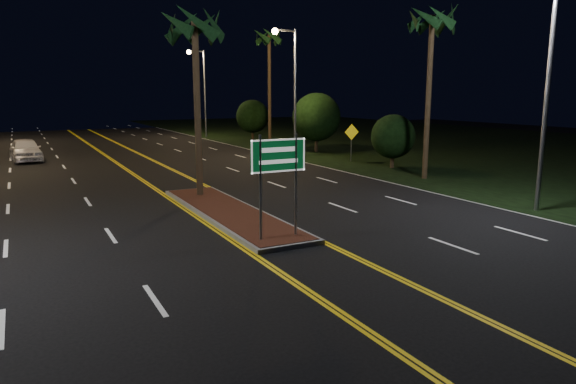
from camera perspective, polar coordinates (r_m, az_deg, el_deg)
ground at (r=13.67m, az=4.28°, el=-8.49°), size 120.00×120.00×0.00m
grass_right at (r=51.68m, az=18.05°, el=5.30°), size 40.00×110.00×0.01m
median_island at (r=19.70m, az=-6.55°, el=-2.24°), size 2.25×10.25×0.17m
highway_sign at (r=15.49m, az=-1.08°, el=2.98°), size 1.80×0.08×3.20m
streetlight_right_near at (r=21.77m, az=26.50°, el=12.73°), size 1.91×0.44×9.00m
streetlight_right_mid at (r=37.29m, az=0.27°, el=12.59°), size 1.91×0.44×9.00m
streetlight_right_far at (r=55.75m, az=-9.63°, el=11.87°), size 1.91×0.44×9.00m
palm_median at (r=22.66m, az=-10.33°, el=17.66°), size 2.40×2.40×8.30m
palm_right_near at (r=28.75m, az=15.74°, el=17.84°), size 2.40×2.40×9.30m
palm_right_far at (r=45.64m, az=-2.11°, el=16.66°), size 2.40×2.40×10.30m
shrub_near at (r=32.29m, az=11.59°, el=6.06°), size 2.70×2.70×3.30m
shrub_mid at (r=40.72m, az=3.19°, el=8.31°), size 3.78×3.78×4.62m
shrub_far at (r=51.32m, az=-3.97°, el=8.39°), size 3.24×3.24×3.96m
car_near at (r=39.39m, az=-27.16°, el=4.39°), size 2.72×5.59×1.81m
warning_sign at (r=34.97m, az=7.07°, el=6.06°), size 1.06×0.11×2.53m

